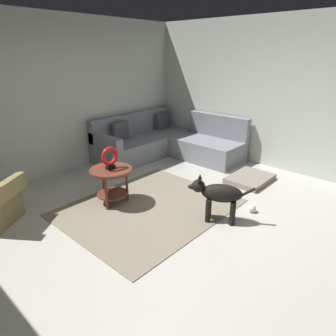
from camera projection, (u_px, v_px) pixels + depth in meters
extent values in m
cube|color=beige|center=(179.00, 234.00, 3.71)|extent=(6.00, 6.00, 0.10)
cube|color=silver|center=(49.00, 98.00, 5.04)|extent=(6.00, 0.12, 2.70)
cube|color=silver|center=(287.00, 96.00, 5.23)|extent=(0.12, 6.00, 2.70)
cube|color=gray|center=(149.00, 207.00, 4.23)|extent=(2.30, 1.90, 0.01)
cube|color=gray|center=(146.00, 146.00, 6.32)|extent=(2.20, 0.85, 0.42)
cube|color=gray|center=(134.00, 123.00, 6.38)|extent=(2.20, 0.14, 0.46)
cube|color=gray|center=(207.00, 150.00, 6.08)|extent=(0.85, 1.40, 0.42)
cube|color=gray|center=(218.00, 126.00, 6.16)|extent=(0.14, 1.40, 0.46)
cube|color=gray|center=(105.00, 142.00, 5.49)|extent=(0.16, 0.85, 0.22)
cube|color=#4C4C56|center=(162.00, 121.00, 6.82)|extent=(0.38, 0.14, 0.38)
cube|color=#4C4C56|center=(120.00, 131.00, 5.96)|extent=(0.39, 0.15, 0.38)
cube|color=olive|center=(9.00, 189.00, 3.63)|extent=(0.55, 0.43, 0.22)
cylinder|color=brown|center=(111.00, 170.00, 4.19)|extent=(0.60, 0.60, 0.04)
cylinder|color=brown|center=(113.00, 194.00, 4.32)|extent=(0.45, 0.45, 0.02)
cylinder|color=brown|center=(103.00, 183.00, 4.42)|extent=(0.04, 0.04, 0.50)
cylinder|color=brown|center=(106.00, 194.00, 4.09)|extent=(0.04, 0.04, 0.50)
cylinder|color=brown|center=(127.00, 185.00, 4.35)|extent=(0.04, 0.04, 0.50)
cube|color=black|center=(111.00, 167.00, 4.17)|extent=(0.12, 0.08, 0.05)
torus|color=red|center=(110.00, 156.00, 4.11)|extent=(0.28, 0.06, 0.28)
cube|color=gray|center=(250.00, 179.00, 5.10)|extent=(0.80, 0.60, 0.09)
cylinder|color=black|center=(208.00, 211.00, 3.82)|extent=(0.07, 0.07, 0.32)
cylinder|color=black|center=(209.00, 206.00, 3.95)|extent=(0.07, 0.07, 0.32)
cylinder|color=black|center=(233.00, 214.00, 3.76)|extent=(0.07, 0.07, 0.32)
cylinder|color=black|center=(233.00, 209.00, 3.88)|extent=(0.07, 0.07, 0.32)
ellipsoid|color=black|center=(222.00, 193.00, 3.76)|extent=(0.45, 0.56, 0.24)
sphere|color=black|center=(198.00, 186.00, 3.80)|extent=(0.17, 0.17, 0.17)
ellipsoid|color=black|center=(192.00, 187.00, 3.82)|extent=(0.12, 0.14, 0.07)
cone|color=black|center=(199.00, 179.00, 3.71)|extent=(0.06, 0.06, 0.07)
cone|color=black|center=(200.00, 176.00, 3.79)|extent=(0.06, 0.06, 0.07)
cylinder|color=black|center=(247.00, 193.00, 3.69)|extent=(0.13, 0.19, 0.16)
sphere|color=silver|center=(252.00, 209.00, 4.10)|extent=(0.11, 0.11, 0.11)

